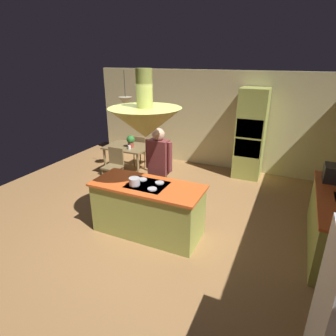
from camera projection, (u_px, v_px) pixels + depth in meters
ground at (154, 226)px, 5.12m from camera, size 8.16×8.16×0.00m
wall_back at (212, 120)px, 7.56m from camera, size 6.80×0.10×2.55m
kitchen_island at (148, 209)px, 4.78m from camera, size 1.87×0.80×0.93m
counter_run_right at (335, 223)px, 4.35m from camera, size 0.73×2.09×0.91m
oven_tower at (251, 134)px, 6.86m from camera, size 0.66×0.62×2.19m
dining_table at (128, 150)px, 7.14m from camera, size 1.08×0.82×0.76m
person_at_island at (159, 166)px, 5.20m from camera, size 0.53×0.23×1.69m
range_hood at (145, 121)px, 4.23m from camera, size 1.10×1.10×1.00m
pendant_light_over_table at (125, 102)px, 6.70m from camera, size 0.32×0.32×0.82m
chair_facing_island at (114, 164)px, 6.66m from camera, size 0.40×0.40×0.87m
chair_by_back_wall at (141, 149)px, 7.73m from camera, size 0.40×0.40×0.87m
potted_plant_on_table at (131, 141)px, 6.95m from camera, size 0.20×0.20×0.30m
cup_on_table at (129, 147)px, 6.84m from camera, size 0.07×0.07×0.09m
cooking_pot_on_cooktop at (134, 181)px, 4.54m from camera, size 0.18×0.18×0.12m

